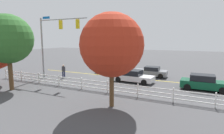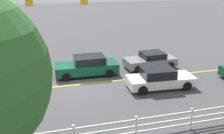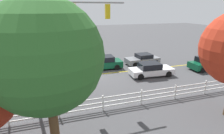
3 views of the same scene
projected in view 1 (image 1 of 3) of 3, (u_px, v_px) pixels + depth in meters
name	position (u px, v px, depth m)	size (l,w,h in m)	color
ground_plane	(102.00, 75.00, 25.16)	(120.00, 120.00, 0.00)	#444447
lane_center_stripe	(130.00, 78.00, 23.41)	(28.00, 0.16, 0.01)	gold
signal_assembly	(54.00, 36.00, 21.73)	(6.74, 0.38, 7.51)	gray
car_0	(204.00, 83.00, 17.78)	(4.33, 1.86, 1.50)	#0C4C2D
car_1	(151.00, 72.00, 24.11)	(4.30, 2.10, 1.33)	slate
car_2	(133.00, 76.00, 21.07)	(4.62, 2.08, 1.40)	silver
car_3	(113.00, 69.00, 26.20)	(4.78, 2.03, 1.51)	#0C4C2D
pedestrian	(64.00, 71.00, 23.24)	(0.45, 0.47, 1.69)	#191E3F
white_rail_fence	(94.00, 85.00, 17.54)	(26.10, 0.10, 1.15)	white
tree_0	(8.00, 39.00, 17.24)	(4.62, 4.62, 7.21)	brown
tree_2	(112.00, 45.00, 12.93)	(4.54, 4.54, 6.75)	brown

